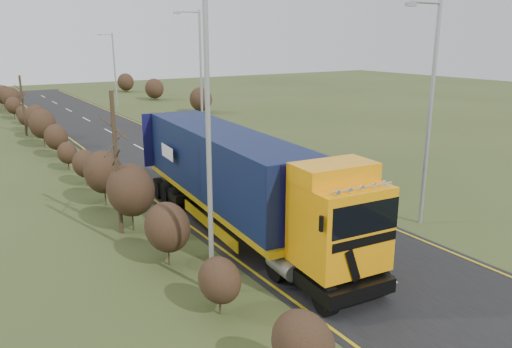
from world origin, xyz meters
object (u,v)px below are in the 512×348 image
object	(u,v)px
lorry	(237,177)
car_red_hatchback	(232,137)
streetlight_near	(429,106)
car_blue_sedan	(202,127)
speed_sign	(248,140)

from	to	relation	value
lorry	car_red_hatchback	xyz separation A→B (m)	(8.56, 15.61, -1.78)
lorry	streetlight_near	size ratio (longest dim) A/B	1.65
car_blue_sedan	car_red_hatchback	bearing A→B (deg)	111.82
car_red_hatchback	speed_sign	distance (m)	5.63
streetlight_near	speed_sign	world-z (taller)	streetlight_near
car_blue_sedan	speed_sign	world-z (taller)	speed_sign
lorry	car_blue_sedan	distance (m)	23.08
car_blue_sedan	speed_sign	bearing A→B (deg)	103.85
car_blue_sedan	speed_sign	xyz separation A→B (m)	(-1.98, -10.93, 0.94)
car_red_hatchback	car_blue_sedan	bearing A→B (deg)	-90.82
lorry	car_blue_sedan	world-z (taller)	lorry
car_red_hatchback	car_blue_sedan	distance (m)	5.66
car_blue_sedan	lorry	bearing A→B (deg)	91.66
lorry	streetlight_near	world-z (taller)	streetlight_near
streetlight_near	speed_sign	bearing A→B (deg)	92.52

